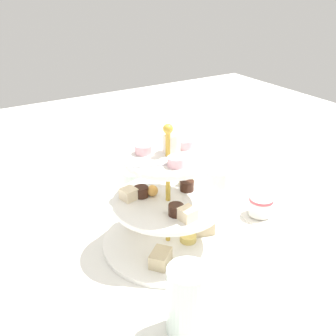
# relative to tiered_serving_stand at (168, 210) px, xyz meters

# --- Properties ---
(ground_plane) EXTENTS (2.40, 2.40, 0.00)m
(ground_plane) POSITION_rel_tiered_serving_stand_xyz_m (-0.00, -0.00, -0.09)
(ground_plane) COLOR silver
(tiered_serving_stand) EXTENTS (0.28, 0.28, 0.28)m
(tiered_serving_stand) POSITION_rel_tiered_serving_stand_xyz_m (0.00, 0.00, 0.00)
(tiered_serving_stand) COLOR white
(tiered_serving_stand) RESTS_ON ground_plane
(water_glass_tall_right) EXTENTS (0.07, 0.07, 0.13)m
(water_glass_tall_right) POSITION_rel_tiered_serving_stand_xyz_m (-0.10, -0.22, -0.02)
(water_glass_tall_right) COLOR silver
(water_glass_tall_right) RESTS_ON ground_plane
(water_glass_short_left) EXTENTS (0.06, 0.06, 0.08)m
(water_glass_short_left) POSITION_rel_tiered_serving_stand_xyz_m (0.21, 0.10, -0.05)
(water_glass_short_left) COLOR silver
(water_glass_short_left) RESTS_ON ground_plane
(teacup_with_saucer) EXTENTS (0.09, 0.09, 0.05)m
(teacup_with_saucer) POSITION_rel_tiered_serving_stand_xyz_m (0.25, -0.02, -0.06)
(teacup_with_saucer) COLOR white
(teacup_with_saucer) RESTS_ON ground_plane
(butter_knife_left) EXTENTS (0.06, 0.17, 0.00)m
(butter_knife_left) POSITION_rel_tiered_serving_stand_xyz_m (-0.28, 0.07, -0.08)
(butter_knife_left) COLOR silver
(butter_knife_left) RESTS_ON ground_plane
(butter_knife_right) EXTENTS (0.13, 0.13, 0.00)m
(butter_knife_right) POSITION_rel_tiered_serving_stand_xyz_m (0.18, -0.22, -0.08)
(butter_knife_right) COLOR silver
(butter_knife_right) RESTS_ON ground_plane
(water_glass_mid_back) EXTENTS (0.06, 0.06, 0.08)m
(water_glass_mid_back) POSITION_rel_tiered_serving_stand_xyz_m (0.03, 0.21, -0.05)
(water_glass_mid_back) COLOR silver
(water_glass_mid_back) RESTS_ON ground_plane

